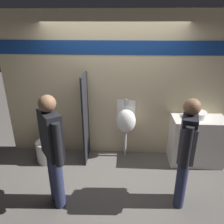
% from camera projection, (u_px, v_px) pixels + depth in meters
% --- Properties ---
extents(ground_plane, '(16.00, 16.00, 0.00)m').
position_uv_depth(ground_plane, '(111.00, 168.00, 4.01)').
color(ground_plane, '#5B5651').
extents(display_wall, '(4.16, 0.07, 2.70)m').
position_uv_depth(display_wall, '(113.00, 88.00, 4.05)').
color(display_wall, beige).
rests_on(display_wall, ground_plane).
extents(sink_counter, '(0.94, 0.51, 0.91)m').
position_uv_depth(sink_counter, '(196.00, 141.00, 4.04)').
color(sink_counter, silver).
rests_on(sink_counter, ground_plane).
extents(sink_basin, '(0.34, 0.34, 0.25)m').
position_uv_depth(sink_basin, '(197.00, 114.00, 3.90)').
color(sink_basin, white).
rests_on(sink_basin, sink_counter).
extents(cell_phone, '(0.07, 0.14, 0.01)m').
position_uv_depth(cell_phone, '(185.00, 120.00, 3.79)').
color(cell_phone, '#232328').
rests_on(cell_phone, sink_counter).
extents(divider_near_counter, '(0.03, 0.52, 1.67)m').
position_uv_depth(divider_near_counter, '(86.00, 119.00, 4.01)').
color(divider_near_counter, black).
rests_on(divider_near_counter, ground_plane).
extents(urinal_near_counter, '(0.37, 0.29, 1.17)m').
position_uv_depth(urinal_near_counter, '(126.00, 121.00, 4.11)').
color(urinal_near_counter, silver).
rests_on(urinal_near_counter, ground_plane).
extents(toilet, '(0.43, 0.59, 0.90)m').
position_uv_depth(toilet, '(48.00, 145.00, 4.21)').
color(toilet, white).
rests_on(toilet, ground_plane).
extents(person_in_vest, '(0.31, 0.55, 1.63)m').
position_uv_depth(person_in_vest, '(186.00, 147.00, 2.91)').
color(person_in_vest, '#282D4C').
rests_on(person_in_vest, ground_plane).
extents(person_with_lanyard, '(0.40, 0.49, 1.68)m').
position_uv_depth(person_with_lanyard, '(52.00, 148.00, 2.91)').
color(person_with_lanyard, '#282D4C').
rests_on(person_with_lanyard, ground_plane).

